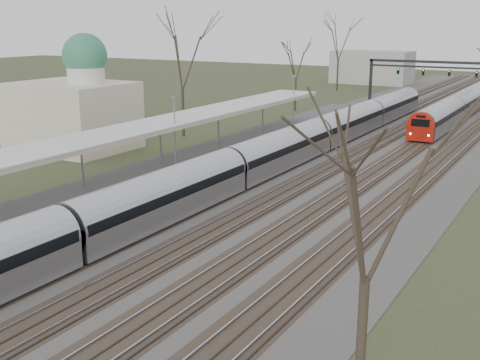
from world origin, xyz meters
name	(u,v)px	position (x,y,z in m)	size (l,w,h in m)	color
track_bed	(372,141)	(0.26, 55.00, 0.06)	(24.00, 160.00, 0.22)	#474442
platform	(188,161)	(-9.05, 37.50, 0.50)	(3.50, 69.00, 1.00)	#9E9B93
canopy	(151,126)	(-9.05, 32.99, 3.93)	(4.10, 50.00, 3.11)	slate
dome_building	(74,109)	(-21.71, 38.00, 3.72)	(10.00, 8.00, 10.30)	beige
signal_gantry	(445,70)	(0.29, 84.99, 4.91)	(21.00, 0.59, 6.08)	black
tree_west_far	(182,56)	(-17.00, 48.00, 8.02)	(5.50, 5.50, 11.33)	#2D231C
tree_east_near	(370,194)	(13.00, 15.00, 6.55)	(4.50, 4.50, 9.27)	#2D231C
train_near	(278,151)	(-2.50, 40.33, 1.48)	(2.62, 75.21, 3.05)	#9FA2A9
train_far	(476,96)	(4.50, 85.83, 1.48)	(2.62, 60.21, 3.05)	#9FA2A9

